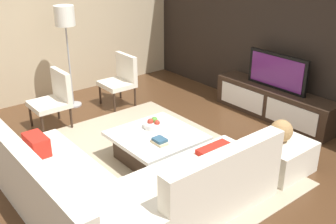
# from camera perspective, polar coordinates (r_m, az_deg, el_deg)

# --- Properties ---
(ground_plane) EXTENTS (14.00, 14.00, 0.00)m
(ground_plane) POSITION_cam_1_polar(r_m,az_deg,el_deg) (5.16, -1.85, -7.66)
(ground_plane) COLOR #4C301C
(feature_wall_back) EXTENTS (6.40, 0.12, 2.80)m
(feature_wall_back) POSITION_cam_1_polar(r_m,az_deg,el_deg) (6.53, 17.57, 11.25)
(feature_wall_back) COLOR black
(feature_wall_back) RESTS_ON ground
(side_wall_left) EXTENTS (0.12, 5.20, 2.80)m
(side_wall_left) POSITION_cam_1_polar(r_m,az_deg,el_deg) (7.42, -16.23, 12.78)
(side_wall_left) COLOR #C6B28E
(side_wall_left) RESTS_ON ground
(area_rug) EXTENTS (3.35, 2.52, 0.01)m
(area_rug) POSITION_cam_1_polar(r_m,az_deg,el_deg) (5.23, -2.52, -7.17)
(area_rug) COLOR tan
(area_rug) RESTS_ON ground
(media_console) EXTENTS (2.09, 0.45, 0.50)m
(media_console) POSITION_cam_1_polar(r_m,az_deg,el_deg) (6.62, 14.87, 1.25)
(media_console) COLOR #332319
(media_console) RESTS_ON ground
(television) EXTENTS (1.07, 0.06, 0.56)m
(television) POSITION_cam_1_polar(r_m,az_deg,el_deg) (6.44, 15.36, 5.63)
(television) COLOR black
(television) RESTS_ON media_console
(sectional_couch) EXTENTS (2.34, 2.42, 0.80)m
(sectional_couch) POSITION_cam_1_polar(r_m,az_deg,el_deg) (4.26, -6.78, -10.89)
(sectional_couch) COLOR silver
(sectional_couch) RESTS_ON ground
(coffee_table) EXTENTS (1.02, 1.02, 0.38)m
(coffee_table) POSITION_cam_1_polar(r_m,az_deg,el_deg) (5.18, -1.67, -4.95)
(coffee_table) COLOR #332319
(coffee_table) RESTS_ON ground
(accent_chair_near) EXTENTS (0.54, 0.53, 0.87)m
(accent_chair_near) POSITION_cam_1_polar(r_m,az_deg,el_deg) (6.26, -15.96, 2.19)
(accent_chair_near) COLOR #332319
(accent_chair_near) RESTS_ON ground
(floor_lamp) EXTENTS (0.32, 0.32, 1.71)m
(floor_lamp) POSITION_cam_1_polar(r_m,az_deg,el_deg) (6.75, -14.53, 12.35)
(floor_lamp) COLOR #A5A5AA
(floor_lamp) RESTS_ON ground
(ottoman) EXTENTS (0.70, 0.70, 0.40)m
(ottoman) POSITION_cam_1_polar(r_m,az_deg,el_deg) (5.17, 15.52, -5.97)
(ottoman) COLOR silver
(ottoman) RESTS_ON ground
(fruit_bowl) EXTENTS (0.28, 0.28, 0.13)m
(fruit_bowl) POSITION_cam_1_polar(r_m,az_deg,el_deg) (5.26, -2.03, -1.73)
(fruit_bowl) COLOR silver
(fruit_bowl) RESTS_ON coffee_table
(accent_chair_far) EXTENTS (0.55, 0.50, 0.87)m
(accent_chair_far) POSITION_cam_1_polar(r_m,az_deg,el_deg) (6.92, -6.73, 5.02)
(accent_chair_far) COLOR #332319
(accent_chair_far) RESTS_ON ground
(decorative_ball) EXTENTS (0.28, 0.28, 0.28)m
(decorative_ball) POSITION_cam_1_polar(r_m,az_deg,el_deg) (5.02, 15.93, -2.60)
(decorative_ball) COLOR #AD8451
(decorative_ball) RESTS_ON ottoman
(book_stack) EXTENTS (0.21, 0.14, 0.07)m
(book_stack) POSITION_cam_1_polar(r_m,az_deg,el_deg) (4.86, -1.22, -4.20)
(book_stack) COLOR #CCB78C
(book_stack) RESTS_ON coffee_table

